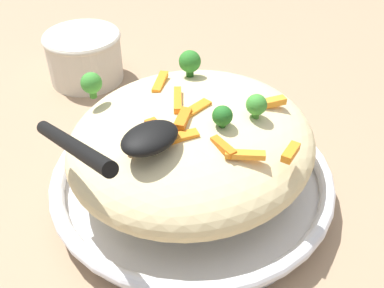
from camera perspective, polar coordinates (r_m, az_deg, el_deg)
The scene contains 20 objects.
ground_plane at distance 0.53m, azimuth -0.00°, elevation -6.07°, with size 2.40×2.40×0.00m, color #9E7F60.
serving_bowl at distance 0.51m, azimuth -0.00°, elevation -4.51°, with size 0.31×0.31×0.04m.
pasta_mound at distance 0.48m, azimuth -0.00°, elevation 0.26°, with size 0.27×0.25×0.09m, color beige.
carrot_piece_0 at distance 0.41m, azimuth 12.16°, elevation -1.03°, with size 0.02×0.01×0.01m, color orange.
carrot_piece_1 at distance 0.42m, azimuth -7.00°, elevation 0.41°, with size 0.03×0.01×0.01m, color orange.
carrot_piece_2 at distance 0.47m, azimuth 9.85°, elevation 5.13°, with size 0.03×0.01×0.01m, color orange.
carrot_piece_3 at distance 0.43m, azimuth -1.14°, elevation 3.12°, with size 0.03×0.01×0.01m, color orange.
carrot_piece_4 at distance 0.46m, azimuth -1.79°, elevation 5.50°, with size 0.04×0.01×0.01m, color orange.
carrot_piece_5 at distance 0.40m, azimuth 6.62°, elevation -1.33°, with size 0.04×0.01×0.01m, color orange.
carrot_piece_6 at distance 0.42m, azimuth -4.27°, elevation 1.76°, with size 0.03×0.01×0.01m, color orange.
carrot_piece_7 at distance 0.45m, azimuth 1.00°, elevation 4.62°, with size 0.03×0.01×0.01m, color orange.
carrot_piece_8 at distance 0.42m, azimuth -1.26°, elevation 0.91°, with size 0.03×0.01×0.01m, color orange.
carrot_piece_9 at distance 0.41m, azimuth 3.90°, elevation -0.35°, with size 0.03×0.01×0.01m, color orange.
carrot_piece_10 at distance 0.50m, azimuth -3.97°, elevation 7.62°, with size 0.04×0.01×0.01m, color orange.
broccoli_floret_0 at distance 0.51m, azimuth -0.27°, elevation 10.16°, with size 0.02×0.02×0.03m.
broccoli_floret_1 at distance 0.44m, azimuth 8.01°, elevation 4.81°, with size 0.02×0.02×0.03m.
broccoli_floret_2 at distance 0.48m, azimuth -12.39°, elevation 7.36°, with size 0.02×0.02×0.03m.
broccoli_floret_3 at distance 0.42m, azimuth 3.95°, elevation 3.57°, with size 0.02×0.02×0.02m.
serving_spoon at distance 0.39m, azimuth -8.32°, elevation 0.48°, with size 0.11×0.14×0.06m.
companion_bowl at distance 0.73m, azimuth -13.24°, elevation 10.74°, with size 0.12×0.12×0.07m.
Camera 1 is at (-0.26, -0.27, 0.37)m, focal length 42.92 mm.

